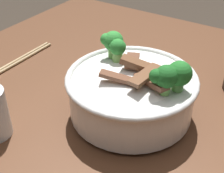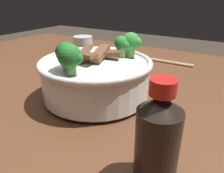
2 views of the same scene
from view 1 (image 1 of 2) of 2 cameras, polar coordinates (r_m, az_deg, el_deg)
name	(u,v)px [view 1 (image 1 of 2)]	position (r m, az deg, el deg)	size (l,w,h in m)	color
rice_bowl	(132,89)	(0.60, 3.54, -0.47)	(0.24, 0.24, 0.14)	white
chopsticks_pair	(18,61)	(0.83, -16.40, 4.34)	(0.23, 0.02, 0.01)	tan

